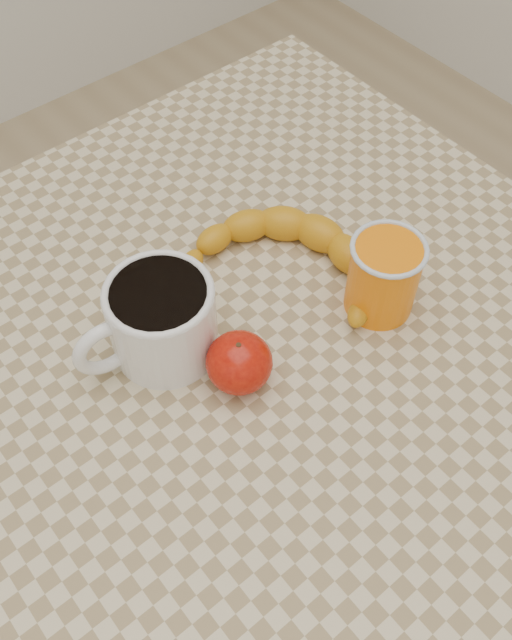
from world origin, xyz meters
TOP-DOWN VIEW (x-y plane):
  - ground at (0.00, 0.00)m, footprint 3.00×3.00m
  - table at (0.00, 0.00)m, footprint 0.80×0.80m
  - coffee_mug at (-0.09, 0.05)m, footprint 0.16×0.12m
  - orange_juice_glass at (0.13, -0.06)m, footprint 0.08×0.08m
  - apple at (-0.05, -0.04)m, footprint 0.08×0.08m
  - banana at (0.08, 0.04)m, footprint 0.34×0.37m

SIDE VIEW (x-z plane):
  - ground at x=0.00m, z-range 0.00..0.00m
  - table at x=0.00m, z-range 0.29..1.04m
  - banana at x=0.08m, z-range 0.75..0.79m
  - apple at x=-0.05m, z-range 0.75..0.81m
  - orange_juice_glass at x=0.13m, z-range 0.75..0.84m
  - coffee_mug at x=-0.09m, z-range 0.75..0.85m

